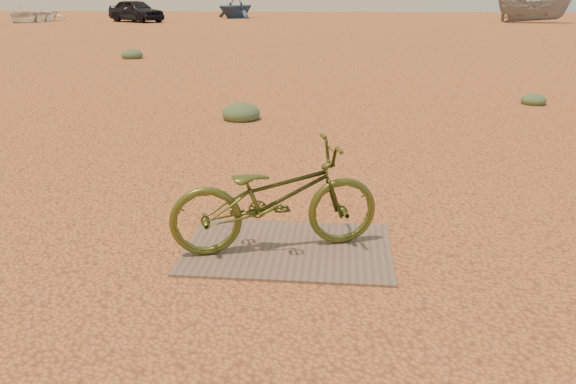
# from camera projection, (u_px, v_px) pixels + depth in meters

# --- Properties ---
(ground) EXTENTS (120.00, 120.00, 0.00)m
(ground) POSITION_uv_depth(u_px,v_px,m) (334.00, 234.00, 4.89)
(ground) COLOR #DB8346
(ground) RESTS_ON ground
(plywood_board) EXTENTS (1.67, 1.11, 0.02)m
(plywood_board) POSITION_uv_depth(u_px,v_px,m) (288.00, 249.00, 4.59)
(plywood_board) COLOR brown
(plywood_board) RESTS_ON ground
(bicycle) EXTENTS (1.77, 1.06, 0.88)m
(bicycle) POSITION_uv_depth(u_px,v_px,m) (275.00, 197.00, 4.43)
(bicycle) COLOR #49521D
(bicycle) RESTS_ON plywood_board
(car) EXTENTS (4.80, 3.94, 1.54)m
(car) POSITION_uv_depth(u_px,v_px,m) (136.00, 11.00, 39.51)
(car) COLOR black
(car) RESTS_ON ground
(boat_near_left) EXTENTS (3.78, 5.15, 1.04)m
(boat_near_left) POSITION_uv_depth(u_px,v_px,m) (30.00, 14.00, 39.99)
(boat_near_left) COLOR white
(boat_near_left) RESTS_ON ground
(boat_far_left) EXTENTS (4.70, 4.85, 1.95)m
(boat_far_left) POSITION_uv_depth(u_px,v_px,m) (236.00, 6.00, 45.36)
(boat_far_left) COLOR #334F76
(boat_far_left) RESTS_ON ground
(boat_mid_right) EXTENTS (5.01, 2.46, 1.86)m
(boat_mid_right) POSITION_uv_depth(u_px,v_px,m) (534.00, 9.00, 38.53)
(boat_mid_right) COLOR gray
(boat_mid_right) RESTS_ON ground
(kale_a) EXTENTS (0.63, 0.63, 0.35)m
(kale_a) POSITION_uv_depth(u_px,v_px,m) (241.00, 119.00, 9.32)
(kale_a) COLOR #526C48
(kale_a) RESTS_ON ground
(kale_b) EXTENTS (0.46, 0.46, 0.25)m
(kale_b) POSITION_uv_depth(u_px,v_px,m) (533.00, 104.00, 10.57)
(kale_b) COLOR #526C48
(kale_b) RESTS_ON ground
(kale_c) EXTENTS (0.68, 0.68, 0.37)m
(kale_c) POSITION_uv_depth(u_px,v_px,m) (132.00, 58.00, 17.90)
(kale_c) COLOR #526C48
(kale_c) RESTS_ON ground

